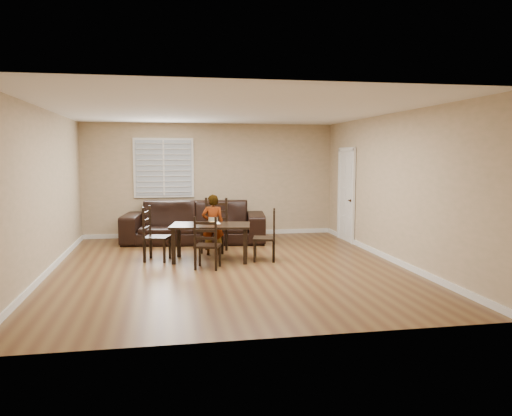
% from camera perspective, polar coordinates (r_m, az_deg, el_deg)
% --- Properties ---
extents(ground, '(7.00, 7.00, 0.00)m').
position_cam_1_polar(ground, '(8.80, -3.12, -6.72)').
color(ground, brown).
rests_on(ground, ground).
extents(room, '(6.04, 7.04, 2.72)m').
position_cam_1_polar(room, '(8.77, -3.10, 5.15)').
color(room, tan).
rests_on(room, ground).
extents(dining_table, '(1.56, 1.04, 0.67)m').
position_cam_1_polar(dining_table, '(9.24, -5.20, -2.43)').
color(dining_table, black).
rests_on(dining_table, ground).
extents(chair_near, '(0.61, 0.59, 1.08)m').
position_cam_1_polar(chair_near, '(10.18, -4.64, -2.17)').
color(chair_near, black).
rests_on(chair_near, ground).
extents(chair_far, '(0.51, 0.49, 0.92)m').
position_cam_1_polar(chair_far, '(8.52, -5.71, -4.30)').
color(chair_far, black).
rests_on(chair_far, ground).
extents(chair_left, '(0.53, 0.55, 1.01)m').
position_cam_1_polar(chair_left, '(9.43, -11.94, -3.15)').
color(chair_left, black).
rests_on(chair_left, ground).
extents(chair_right, '(0.49, 0.51, 0.96)m').
position_cam_1_polar(chair_right, '(9.24, 1.67, -3.36)').
color(chair_right, black).
rests_on(chair_right, ground).
extents(child, '(0.47, 0.35, 1.19)m').
position_cam_1_polar(child, '(9.76, -4.95, -1.92)').
color(child, gray).
rests_on(child, ground).
extents(napkin, '(0.32, 0.32, 0.00)m').
position_cam_1_polar(napkin, '(9.39, -5.12, -1.73)').
color(napkin, white).
rests_on(napkin, dining_table).
extents(donut, '(0.10, 0.10, 0.04)m').
position_cam_1_polar(donut, '(9.39, -5.01, -1.60)').
color(donut, '#CC9349').
rests_on(donut, napkin).
extents(sofa, '(3.26, 1.62, 0.91)m').
position_cam_1_polar(sofa, '(11.26, -7.04, -1.59)').
color(sofa, black).
rests_on(sofa, ground).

